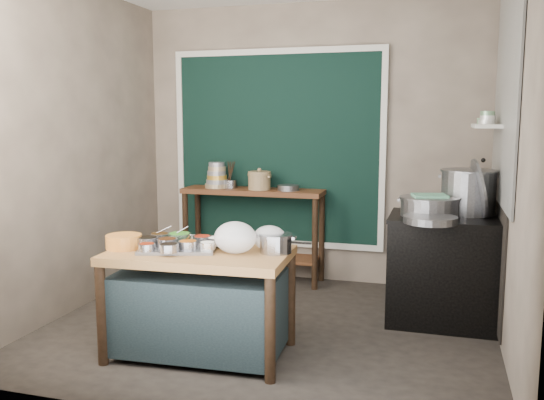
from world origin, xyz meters
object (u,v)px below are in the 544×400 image
(saucepan, at_px, (276,243))
(prep_table, at_px, (200,303))
(utensil_cup, at_px, (231,184))
(ceramic_crock, at_px, (259,181))
(stock_pot, at_px, (468,192))
(stove_block, at_px, (446,271))
(yellow_basin, at_px, (124,242))
(condiment_tray, at_px, (178,248))
(back_counter, at_px, (253,235))
(steamer, at_px, (429,206))

(saucepan, bearing_deg, prep_table, -169.12)
(utensil_cup, xyz_separation_m, ceramic_crock, (0.32, -0.03, 0.04))
(utensil_cup, bearing_deg, saucepan, -61.01)
(saucepan, xyz_separation_m, stock_pot, (1.29, 1.25, 0.25))
(stove_block, relative_size, saucepan, 3.81)
(yellow_basin, bearing_deg, stock_pot, 31.22)
(prep_table, distance_m, ceramic_crock, 2.01)
(prep_table, relative_size, utensil_cup, 8.83)
(stove_block, bearing_deg, condiment_tray, -146.71)
(stock_pot, bearing_deg, ceramic_crock, 164.91)
(condiment_tray, bearing_deg, stock_pot, 34.59)
(saucepan, distance_m, stock_pot, 1.81)
(saucepan, height_order, stock_pot, stock_pot)
(stove_block, bearing_deg, back_counter, 158.98)
(back_counter, distance_m, saucepan, 2.00)
(ceramic_crock, relative_size, steamer, 0.50)
(condiment_tray, height_order, ceramic_crock, ceramic_crock)
(ceramic_crock, height_order, steamer, ceramic_crock)
(condiment_tray, distance_m, steamer, 2.03)
(condiment_tray, xyz_separation_m, ceramic_crock, (-0.01, 1.89, 0.27))
(yellow_basin, distance_m, steamer, 2.40)
(yellow_basin, distance_m, ceramic_crock, 2.01)
(yellow_basin, relative_size, steamer, 0.52)
(stove_block, bearing_deg, utensil_cup, 161.20)
(utensil_cup, bearing_deg, yellow_basin, -91.81)
(prep_table, xyz_separation_m, back_counter, (-0.24, 1.92, 0.10))
(back_counter, relative_size, saucepan, 6.13)
(back_counter, height_order, yellow_basin, back_counter)
(saucepan, relative_size, stock_pot, 0.51)
(back_counter, distance_m, utensil_cup, 0.57)
(ceramic_crock, bearing_deg, condiment_tray, -89.84)
(back_counter, distance_m, yellow_basin, 2.04)
(prep_table, height_order, yellow_basin, yellow_basin)
(steamer, bearing_deg, utensil_cup, 158.84)
(prep_table, height_order, stove_block, stove_block)
(stock_pot, distance_m, steamer, 0.38)
(stock_pot, bearing_deg, utensil_cup, 166.24)
(steamer, bearing_deg, stock_pot, 34.62)
(stove_block, xyz_separation_m, yellow_basin, (-2.20, -1.26, 0.37))
(ceramic_crock, bearing_deg, utensil_cup, 174.77)
(back_counter, bearing_deg, prep_table, -82.84)
(back_counter, height_order, utensil_cup, utensil_cup)
(yellow_basin, bearing_deg, utensil_cup, 88.19)
(saucepan, height_order, steamer, steamer)
(stove_block, bearing_deg, stock_pot, 47.18)
(back_counter, relative_size, ceramic_crock, 5.97)
(prep_table, distance_m, stove_block, 2.04)
(prep_table, distance_m, condiment_tray, 0.42)
(yellow_basin, bearing_deg, prep_table, 7.58)
(yellow_basin, relative_size, ceramic_crock, 1.03)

